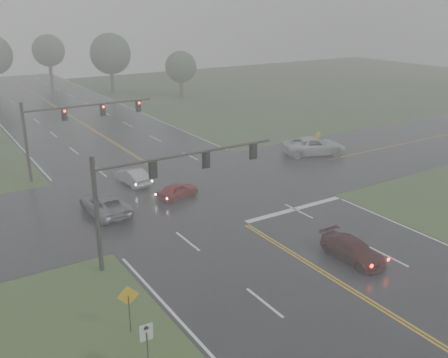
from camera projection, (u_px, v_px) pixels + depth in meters
ground at (426, 337)px, 22.20m from camera, size 180.00×180.00×0.00m
main_road at (202, 198)px, 38.14m from camera, size 18.00×160.00×0.02m
cross_street at (189, 190)px, 39.73m from camera, size 120.00×14.00×0.02m
stop_bar at (295, 209)px, 35.95m from camera, size 8.50×0.50×0.01m
sedan_maroon at (352, 259)px, 28.92m from camera, size 1.74×4.24×1.23m
sedan_red at (178, 198)px, 38.10m from camera, size 3.70×2.27×1.18m
sedan_silver at (133, 184)px, 40.99m from camera, size 1.68×4.05×1.30m
car_grey at (106, 214)px, 35.23m from camera, size 2.57×5.19×1.41m
pickup_white at (313, 154)px, 49.09m from camera, size 6.77×4.77×1.71m
signal_gantry_near at (156, 180)px, 28.03m from camera, size 11.56×0.29×6.62m
signal_gantry_far at (67, 122)px, 41.79m from camera, size 11.19×0.34×6.65m
sign_diamond_west at (128, 301)px, 22.04m from camera, size 0.96×0.23×2.34m
sign_arrow_white at (147, 341)px, 19.28m from camera, size 0.54×0.10×2.43m
sign_diamond_east at (318, 138)px, 48.71m from camera, size 0.99×0.17×2.38m
tree_ne_a at (110, 54)px, 80.79m from camera, size 6.58×6.58×9.67m
tree_e_near at (181, 67)px, 77.69m from camera, size 4.90×4.90×7.20m
tree_n_far at (48, 51)px, 93.18m from camera, size 5.95×5.95×8.74m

